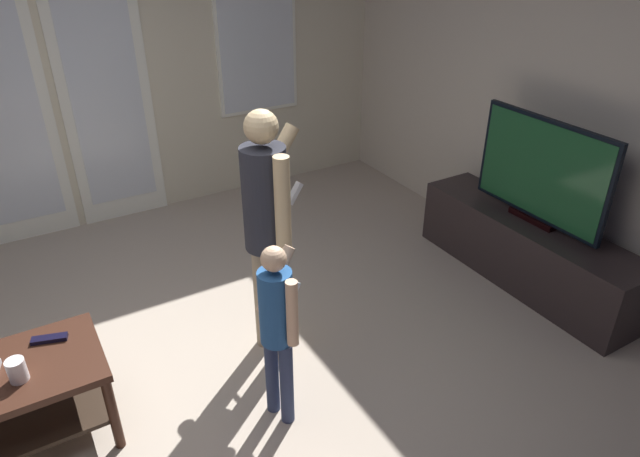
{
  "coord_description": "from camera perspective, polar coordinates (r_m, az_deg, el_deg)",
  "views": [
    {
      "loc": [
        -0.48,
        -2.28,
        2.34
      ],
      "look_at": [
        0.86,
        0.0,
        0.87
      ],
      "focal_mm": 31.66,
      "sensor_mm": 36.0,
      "label": 1
    }
  ],
  "objects": [
    {
      "name": "person_adult",
      "position": [
        3.06,
        -5.34,
        0.95
      ],
      "size": [
        0.46,
        0.46,
        1.52
      ],
      "color": "tan",
      "rests_on": "ground_plane"
    },
    {
      "name": "cup_near_edge",
      "position": [
        2.97,
        -28.3,
        -12.51
      ],
      "size": [
        0.08,
        0.08,
        0.11
      ],
      "primitive_type": "cylinder",
      "color": "white",
      "rests_on": "coffee_table"
    },
    {
      "name": "tv_stand",
      "position": [
        4.3,
        20.09,
        -2.13
      ],
      "size": [
        0.43,
        1.71,
        0.49
      ],
      "color": "#2A2122",
      "rests_on": "ground_plane"
    },
    {
      "name": "wall_back_with_doors",
      "position": [
        4.89,
        -24.64,
        15.4
      ],
      "size": [
        5.74,
        0.09,
        2.88
      ],
      "color": "beige",
      "rests_on": "ground_plane"
    },
    {
      "name": "tv_remote_black",
      "position": [
        3.17,
        -25.68,
        -10.01
      ],
      "size": [
        0.18,
        0.1,
        0.02
      ],
      "primitive_type": "cube",
      "rotation": [
        0.0,
        0.0,
        -0.3
      ],
      "color": "black",
      "rests_on": "coffee_table"
    },
    {
      "name": "person_child",
      "position": [
        2.78,
        -4.31,
        -9.28
      ],
      "size": [
        0.31,
        0.34,
        1.04
      ],
      "color": "navy",
      "rests_on": "ground_plane"
    },
    {
      "name": "flat_screen_tv",
      "position": [
        4.03,
        21.5,
        5.36
      ],
      "size": [
        0.08,
        1.02,
        0.73
      ],
      "color": "black",
      "rests_on": "tv_stand"
    },
    {
      "name": "ground_plane",
      "position": [
        3.31,
        -13.48,
        -17.28
      ],
      "size": [
        5.74,
        5.05,
        0.02
      ],
      "primitive_type": "cube",
      "color": "#B0A18F"
    },
    {
      "name": "wall_right_plain",
      "position": [
        4.13,
        25.21,
        13.59
      ],
      "size": [
        0.06,
        5.05,
        2.85
      ],
      "color": "beige",
      "rests_on": "ground_plane"
    }
  ]
}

